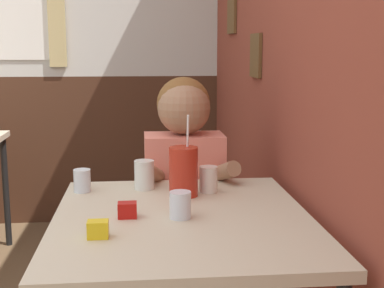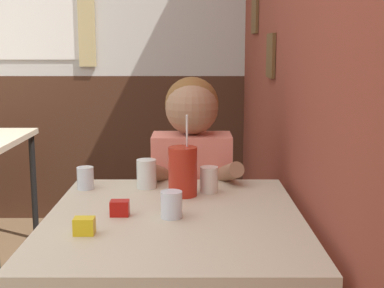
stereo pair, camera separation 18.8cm
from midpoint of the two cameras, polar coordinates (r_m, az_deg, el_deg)
name	(u,v)px [view 2 (the right image)]	position (r m, az deg, el deg)	size (l,w,h in m)	color
brick_wall_right	(281,39)	(2.69, 11.46, 10.96)	(0.08, 4.70, 2.70)	brown
back_wall	(64,41)	(4.11, -12.18, 10.70)	(5.68, 0.09, 2.70)	silver
main_table	(176,237)	(1.76, 1.42, -9.91)	(0.83, 0.95, 0.77)	beige
person_seated	(194,200)	(2.36, 2.49, -6.02)	(0.42, 0.42, 1.19)	#EA7F6B
cocktail_pitcher	(185,171)	(1.95, 1.99, -2.96)	(0.11, 0.11, 0.30)	#B22819
glass_near_pitcher	(173,204)	(1.71, 1.17, -6.51)	(0.07, 0.07, 0.09)	silver
glass_center	(149,174)	(2.06, -2.06, -3.22)	(0.08, 0.08, 0.11)	silver
glass_far_side	(211,180)	(2.00, 4.73, -3.86)	(0.07, 0.07, 0.10)	silver
glass_by_brick	(87,178)	(2.07, -8.56, -3.63)	(0.06, 0.06, 0.09)	silver
condiment_ketchup	(122,208)	(1.74, -4.43, -6.87)	(0.06, 0.04, 0.05)	#B7140F
condiment_mustard	(86,226)	(1.58, -7.86, -8.71)	(0.06, 0.04, 0.05)	yellow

